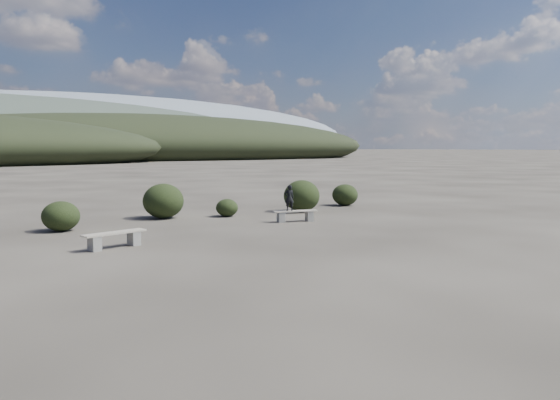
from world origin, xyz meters
TOP-DOWN VIEW (x-y plane):
  - ground at (0.00, 0.00)m, footprint 1200.00×1200.00m
  - bench_left at (-4.08, 4.19)m, footprint 1.79×0.76m
  - bench_right at (2.98, 5.85)m, footprint 1.67×0.77m
  - seated_person at (2.76, 5.91)m, footprint 0.40×0.33m
  - shrub_a at (-4.65, 8.13)m, footprint 1.19×1.19m
  - shrub_b at (-0.69, 9.39)m, footprint 1.55×1.55m
  - shrub_c at (1.59, 8.54)m, footprint 0.87×0.87m
  - shrub_d at (4.99, 8.28)m, footprint 1.52×1.52m
  - shrub_e at (8.08, 9.14)m, footprint 1.20×1.20m

SIDE VIEW (x-z plane):
  - ground at x=0.00m, z-range 0.00..0.00m
  - bench_right at x=2.98m, z-range 0.04..0.45m
  - bench_left at x=-4.08m, z-range 0.05..0.48m
  - shrub_c at x=1.59m, z-range 0.00..0.69m
  - shrub_a at x=-4.65m, z-range 0.00..0.97m
  - shrub_e at x=8.08m, z-range 0.00..1.00m
  - shrub_b at x=-0.69m, z-range 0.00..1.33m
  - shrub_d at x=4.99m, z-range 0.00..1.33m
  - seated_person at x=2.76m, z-range 0.41..1.35m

